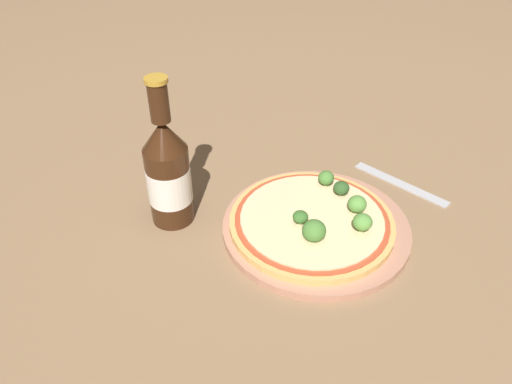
{
  "coord_description": "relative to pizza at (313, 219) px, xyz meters",
  "views": [
    {
      "loc": [
        -0.48,
        -0.27,
        0.49
      ],
      "look_at": [
        -0.04,
        0.08,
        0.06
      ],
      "focal_mm": 35.0,
      "sensor_mm": 36.0,
      "label": 1
    }
  ],
  "objects": [
    {
      "name": "broccoli_floret_1",
      "position": [
        -0.03,
        0.01,
        0.02
      ],
      "size": [
        0.02,
        0.02,
        0.02
      ],
      "color": "#89A866",
      "rests_on": "pizza"
    },
    {
      "name": "ground_plane",
      "position": [
        -0.0,
        -0.01,
        -0.02
      ],
      "size": [
        3.0,
        3.0,
        0.0
      ],
      "primitive_type": "plane",
      "color": "#846647"
    },
    {
      "name": "broccoli_floret_2",
      "position": [
        0.05,
        -0.04,
        0.02
      ],
      "size": [
        0.03,
        0.03,
        0.03
      ],
      "color": "#89A866",
      "rests_on": "pizza"
    },
    {
      "name": "broccoli_floret_4",
      "position": [
        0.01,
        -0.07,
        0.02
      ],
      "size": [
        0.03,
        0.03,
        0.03
      ],
      "color": "#89A866",
      "rests_on": "pizza"
    },
    {
      "name": "broccoli_floret_3",
      "position": [
        -0.04,
        -0.03,
        0.02
      ],
      "size": [
        0.03,
        0.03,
        0.03
      ],
      "color": "#89A866",
      "rests_on": "pizza"
    },
    {
      "name": "pizza",
      "position": [
        0.0,
        0.0,
        0.0
      ],
      "size": [
        0.24,
        0.24,
        0.01
      ],
      "color": "tan",
      "rests_on": "plate"
    },
    {
      "name": "broccoli_floret_0",
      "position": [
        0.08,
        0.03,
        0.02
      ],
      "size": [
        0.02,
        0.02,
        0.02
      ],
      "color": "#89A866",
      "rests_on": "pizza"
    },
    {
      "name": "beer_bottle",
      "position": [
        -0.11,
        0.18,
        0.07
      ],
      "size": [
        0.06,
        0.06,
        0.23
      ],
      "color": "#381E0F",
      "rests_on": "ground_plane"
    },
    {
      "name": "fork",
      "position": [
        0.18,
        -0.05,
        -0.02
      ],
      "size": [
        0.03,
        0.17,
        0.0
      ],
      "rotation": [
        0.0,
        0.0,
        1.48
      ],
      "color": "#B2B2B7",
      "rests_on": "ground_plane"
    },
    {
      "name": "broccoli_floret_5",
      "position": [
        0.07,
        -0.01,
        0.02
      ],
      "size": [
        0.02,
        0.02,
        0.02
      ],
      "color": "#89A866",
      "rests_on": "pizza"
    },
    {
      "name": "plate",
      "position": [
        0.0,
        -0.01,
        -0.01
      ],
      "size": [
        0.27,
        0.27,
        0.01
      ],
      "color": "tan",
      "rests_on": "ground_plane"
    }
  ]
}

